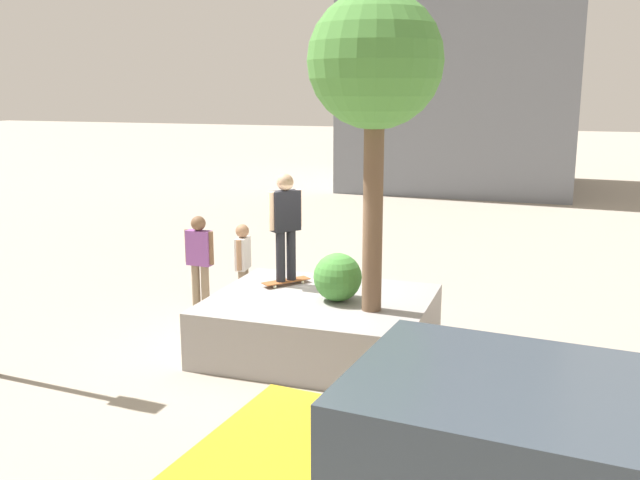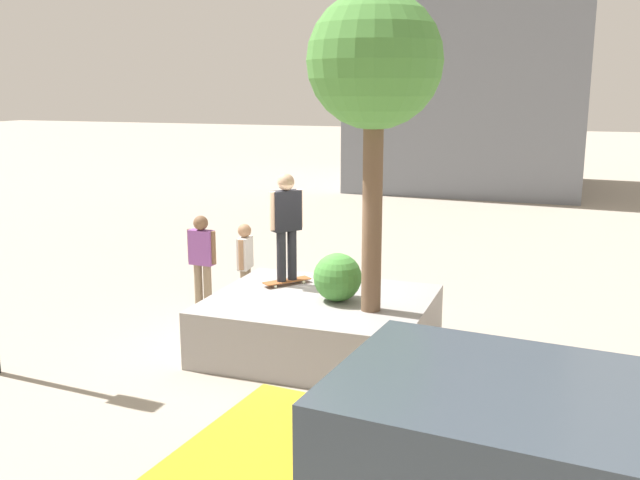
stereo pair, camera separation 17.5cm
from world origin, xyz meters
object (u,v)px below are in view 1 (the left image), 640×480
at_px(skateboarder, 286,220).
at_px(pedestrian_crossing, 243,260).
at_px(plaza_tree, 375,66).
at_px(passerby_with_bag, 199,255).
at_px(skateboard, 286,281).
at_px(planter_ledge, 320,325).

relative_size(skateboarder, pedestrian_crossing, 1.10).
height_order(plaza_tree, skateboarder, plaza_tree).
height_order(skateboarder, passerby_with_bag, skateboarder).
bearing_deg(plaza_tree, skateboard, -26.75).
xyz_separation_m(plaza_tree, skateboarder, (1.64, -0.82, -2.33)).
xyz_separation_m(planter_ledge, plaza_tree, (-0.88, 0.31, 3.83)).
bearing_deg(skateboarder, skateboard, -45.00).
bearing_deg(passerby_with_bag, skateboard, 157.11).
bearing_deg(skateboard, plaza_tree, 153.25).
relative_size(planter_ledge, pedestrian_crossing, 2.07).
xyz_separation_m(planter_ledge, passerby_with_bag, (2.78, -1.37, 0.56)).
bearing_deg(pedestrian_crossing, plaza_tree, 146.51).
bearing_deg(skateboard, pedestrian_crossing, -40.81).
xyz_separation_m(plaza_tree, pedestrian_crossing, (2.91, -1.93, -3.35)).
relative_size(planter_ledge, skateboard, 4.32).
height_order(planter_ledge, skateboard, skateboard).
bearing_deg(skateboarder, pedestrian_crossing, -40.81).
relative_size(skateboard, skateboarder, 0.44).
relative_size(planter_ledge, skateboarder, 1.89).
xyz_separation_m(skateboard, skateboarder, (-0.00, 0.00, 1.02)).
bearing_deg(skateboard, skateboarder, 135.00).
relative_size(skateboard, passerby_with_bag, 0.44).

